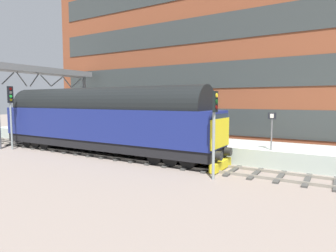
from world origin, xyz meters
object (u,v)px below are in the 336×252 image
(signal_post_mid, at_px, (214,123))
(platform_number_sign, at_px, (272,125))
(signal_post_far, at_px, (11,109))
(diesel_locomotive, at_px, (100,119))

(signal_post_mid, relative_size, platform_number_sign, 2.01)
(signal_post_mid, height_order, signal_post_far, signal_post_far)
(signal_post_far, distance_m, platform_number_sign, 18.89)
(signal_post_far, xyz_separation_m, platform_number_sign, (4.01, -18.44, -0.78))
(platform_number_sign, bearing_deg, signal_post_mid, 155.58)
(diesel_locomotive, height_order, signal_post_mid, diesel_locomotive)
(signal_post_mid, bearing_deg, platform_number_sign, -24.42)
(signal_post_far, relative_size, platform_number_sign, 2.32)
(platform_number_sign, bearing_deg, signal_post_far, 102.28)
(diesel_locomotive, bearing_deg, signal_post_far, 105.06)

